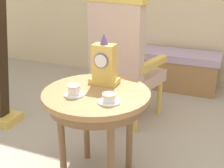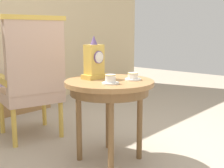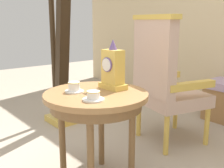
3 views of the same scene
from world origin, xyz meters
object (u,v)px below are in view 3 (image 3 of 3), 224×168
object	(u,v)px
side_table	(96,104)
armchair	(164,79)
mantel_clock	(113,69)
harp	(60,53)
teacup_right	(93,96)
teacup_left	(74,88)

from	to	relation	value
side_table	armchair	world-z (taller)	armchair
mantel_clock	harp	xyz separation A→B (m)	(-1.13, 0.23, -0.00)
armchair	harp	bearing A→B (deg)	-155.09
mantel_clock	teacup_right	bearing A→B (deg)	-61.17
teacup_left	teacup_right	bearing A→B (deg)	-3.92
teacup_left	teacup_right	size ratio (longest dim) A/B	0.96
armchair	harp	world-z (taller)	harp
teacup_left	harp	world-z (taller)	harp
teacup_right	harp	bearing A→B (deg)	158.81
side_table	teacup_right	xyz separation A→B (m)	(0.14, -0.12, 0.10)
side_table	mantel_clock	bearing A→B (deg)	94.20
harp	side_table	bearing A→B (deg)	-18.27
mantel_clock	armchair	size ratio (longest dim) A/B	0.29
teacup_left	harp	bearing A→B (deg)	155.28
side_table	mantel_clock	size ratio (longest dim) A/B	2.02
teacup_left	teacup_right	xyz separation A→B (m)	(0.24, -0.02, -0.01)
armchair	side_table	bearing A→B (deg)	-80.72
armchair	mantel_clock	bearing A→B (deg)	-79.63
teacup_left	harp	size ratio (longest dim) A/B	0.07
mantel_clock	harp	bearing A→B (deg)	168.69
side_table	teacup_right	world-z (taller)	teacup_right
teacup_left	mantel_clock	world-z (taller)	mantel_clock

